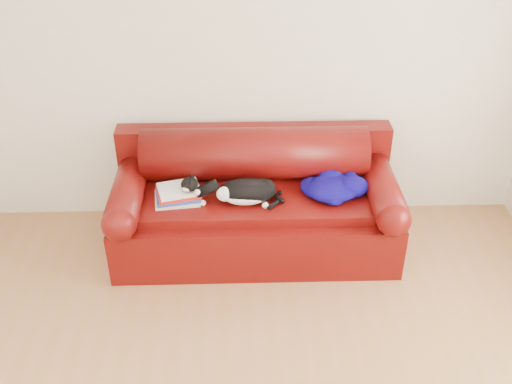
# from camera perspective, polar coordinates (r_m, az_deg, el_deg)

# --- Properties ---
(room_shell) EXTENTS (4.52, 4.02, 2.61)m
(room_shell) POSITION_cam_1_polar(r_m,az_deg,el_deg) (2.56, 1.79, 3.88)
(room_shell) COLOR beige
(room_shell) RESTS_ON ground
(sofa_base) EXTENTS (2.10, 0.90, 0.50)m
(sofa_base) POSITION_cam_1_polar(r_m,az_deg,el_deg) (4.57, -0.05, -2.74)
(sofa_base) COLOR #360A02
(sofa_base) RESTS_ON ground
(sofa_back) EXTENTS (2.10, 1.01, 0.88)m
(sofa_back) POSITION_cam_1_polar(r_m,az_deg,el_deg) (4.61, -0.14, 2.10)
(sofa_back) COLOR #360A02
(sofa_back) RESTS_ON ground
(book_stack) EXTENTS (0.35, 0.30, 0.10)m
(book_stack) POSITION_cam_1_polar(r_m,az_deg,el_deg) (4.35, -7.42, -0.19)
(book_stack) COLOR beige
(book_stack) RESTS_ON sofa_base
(cat) EXTENTS (0.61, 0.26, 0.22)m
(cat) POSITION_cam_1_polar(r_m,az_deg,el_deg) (4.27, -0.94, 0.00)
(cat) COLOR black
(cat) RESTS_ON sofa_base
(blanket) EXTENTS (0.56, 0.46, 0.15)m
(blanket) POSITION_cam_1_polar(r_m,az_deg,el_deg) (4.40, 7.43, 0.52)
(blanket) COLOR #080248
(blanket) RESTS_ON sofa_base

